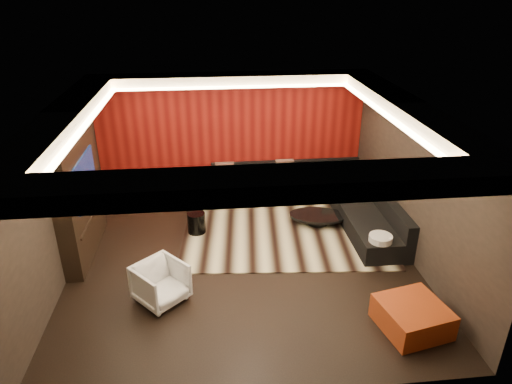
{
  "coord_description": "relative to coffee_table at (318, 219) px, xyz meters",
  "views": [
    {
      "loc": [
        -0.5,
        -6.93,
        4.6
      ],
      "look_at": [
        0.3,
        0.6,
        1.05
      ],
      "focal_mm": 32.0,
      "sensor_mm": 36.0,
      "label": 1
    }
  ],
  "objects": [
    {
      "name": "coffee_table",
      "position": [
        0.0,
        0.0,
        0.0
      ],
      "size": [
        1.37,
        1.37,
        0.2
      ],
      "primitive_type": "cylinder",
      "rotation": [
        0.0,
        0.0,
        -0.19
      ],
      "color": "black",
      "rests_on": "rug"
    },
    {
      "name": "soffit_right",
      "position": [
        1.06,
        -1.15,
        2.57
      ],
      "size": [
        0.6,
        4.8,
        0.22
      ],
      "primitive_type": "cube",
      "color": "silver",
      "rests_on": "ground"
    },
    {
      "name": "orange_ottoman",
      "position": [
        0.64,
        -3.18,
        0.08
      ],
      "size": [
        1.04,
        1.04,
        0.39
      ],
      "primitive_type": "cube",
      "rotation": [
        0.0,
        0.0,
        0.21
      ],
      "color": "#8B3A11",
      "rests_on": "floor"
    },
    {
      "name": "striped_pouf",
      "position": [
        -2.48,
        1.08,
        0.09
      ],
      "size": [
        0.83,
        0.83,
        0.38
      ],
      "primitive_type": "ellipsoid",
      "rotation": [
        0.0,
        0.0,
        -0.22
      ],
      "color": "beige",
      "rests_on": "rug"
    },
    {
      "name": "red_feature_wall",
      "position": [
        -1.64,
        1.82,
        1.28
      ],
      "size": [
        5.98,
        0.05,
        2.78
      ],
      "primitive_type": "cube",
      "color": "#6B0C0A",
      "rests_on": "ground"
    },
    {
      "name": "cove_right",
      "position": [
        0.72,
        -1.15,
        2.48
      ],
      "size": [
        0.08,
        4.8,
        0.04
      ],
      "primitive_type": "cube",
      "color": "#FFD899",
      "rests_on": "ground"
    },
    {
      "name": "tv_screen",
      "position": [
        -4.33,
        -0.55,
        1.33
      ],
      "size": [
        0.04,
        1.3,
        0.8
      ],
      "primitive_type": "cube",
      "color": "black",
      "rests_on": "ground"
    },
    {
      "name": "cove_left",
      "position": [
        -4.0,
        -1.15,
        2.48
      ],
      "size": [
        0.08,
        4.8,
        0.04
      ],
      "primitive_type": "cube",
      "color": "#FFD899",
      "rests_on": "ground"
    },
    {
      "name": "tv_shelf",
      "position": [
        -4.33,
        -0.55,
        0.58
      ],
      "size": [
        0.04,
        1.6,
        0.04
      ],
      "primitive_type": "cube",
      "color": "black",
      "rests_on": "ground"
    },
    {
      "name": "sectional_sofa",
      "position": [
        0.1,
        0.71,
        0.14
      ],
      "size": [
        3.65,
        3.5,
        0.75
      ],
      "color": "black",
      "rests_on": "floor"
    },
    {
      "name": "armchair",
      "position": [
        -3.0,
        -2.17,
        0.21
      ],
      "size": [
        0.99,
        1.0,
        0.65
      ],
      "primitive_type": "imported",
      "rotation": [
        0.0,
        0.0,
        0.73
      ],
      "color": "silver",
      "rests_on": "floor"
    },
    {
      "name": "floor",
      "position": [
        -1.64,
        -1.15,
        -0.13
      ],
      "size": [
        6.0,
        6.0,
        0.02
      ],
      "primitive_type": "cube",
      "color": "black",
      "rests_on": "ground"
    },
    {
      "name": "drum_stool",
      "position": [
        -2.48,
        -0.11,
        0.11
      ],
      "size": [
        0.41,
        0.41,
        0.42
      ],
      "primitive_type": "cylinder",
      "rotation": [
        0.0,
        0.0,
        0.17
      ],
      "color": "black",
      "rests_on": "rug"
    },
    {
      "name": "tv_surround",
      "position": [
        -4.49,
        -0.55,
        0.98
      ],
      "size": [
        0.3,
        2.0,
        2.2
      ],
      "primitive_type": "cube",
      "color": "black",
      "rests_on": "ground"
    },
    {
      "name": "soffit_left",
      "position": [
        -4.34,
        -1.15,
        2.57
      ],
      "size": [
        0.6,
        4.8,
        0.22
      ],
      "primitive_type": "cube",
      "color": "silver",
      "rests_on": "ground"
    },
    {
      "name": "ceiling",
      "position": [
        -1.64,
        -1.15,
        2.69
      ],
      "size": [
        6.0,
        6.0,
        0.02
      ],
      "primitive_type": "cube",
      "color": "silver",
      "rests_on": "ground"
    },
    {
      "name": "rug",
      "position": [
        -0.73,
        -0.17,
        -0.11
      ],
      "size": [
        4.24,
        3.32,
        0.02
      ],
      "primitive_type": "cube",
      "rotation": [
        0.0,
        0.0,
        -0.08
      ],
      "color": "#C7BD91",
      "rests_on": "floor"
    },
    {
      "name": "throw_pillows",
      "position": [
        -0.56,
        1.44,
        0.5
      ],
      "size": [
        2.85,
        0.62,
        0.44
      ],
      "color": "tan",
      "rests_on": "sectional_sofa"
    },
    {
      "name": "wall_left",
      "position": [
        -4.65,
        -1.15,
        1.28
      ],
      "size": [
        0.02,
        6.0,
        2.8
      ],
      "primitive_type": "cube",
      "color": "black",
      "rests_on": "ground"
    },
    {
      "name": "wall_back",
      "position": [
        -1.64,
        1.86,
        1.28
      ],
      "size": [
        6.0,
        0.02,
        2.8
      ],
      "primitive_type": "cube",
      "color": "black",
      "rests_on": "ground"
    },
    {
      "name": "wall_right",
      "position": [
        1.37,
        -1.15,
        1.28
      ],
      "size": [
        0.02,
        6.0,
        2.8
      ],
      "primitive_type": "cube",
      "color": "black",
      "rests_on": "ground"
    },
    {
      "name": "soffit_back",
      "position": [
        -1.64,
        1.55,
        2.57
      ],
      "size": [
        6.0,
        0.6,
        0.22
      ],
      "primitive_type": "cube",
      "color": "silver",
      "rests_on": "ground"
    },
    {
      "name": "soffit_front",
      "position": [
        -1.64,
        -3.85,
        2.57
      ],
      "size": [
        6.0,
        0.6,
        0.22
      ],
      "primitive_type": "cube",
      "color": "silver",
      "rests_on": "ground"
    },
    {
      "name": "cove_back",
      "position": [
        -1.64,
        1.21,
        2.48
      ],
      "size": [
        4.8,
        0.08,
        0.04
      ],
      "primitive_type": "cube",
      "color": "#FFD899",
      "rests_on": "ground"
    },
    {
      "name": "cove_front",
      "position": [
        -1.64,
        -3.51,
        2.48
      ],
      "size": [
        4.8,
        0.08,
        0.04
      ],
      "primitive_type": "cube",
      "color": "#FFD899",
      "rests_on": "ground"
    },
    {
      "name": "white_side_table",
      "position": [
        0.78,
        -1.44,
        0.14
      ],
      "size": [
        0.48,
        0.48,
        0.51
      ],
      "primitive_type": "cylinder",
      "rotation": [
        0.0,
        0.0,
        -0.19
      ],
      "color": "silver",
      "rests_on": "floor"
    }
  ]
}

